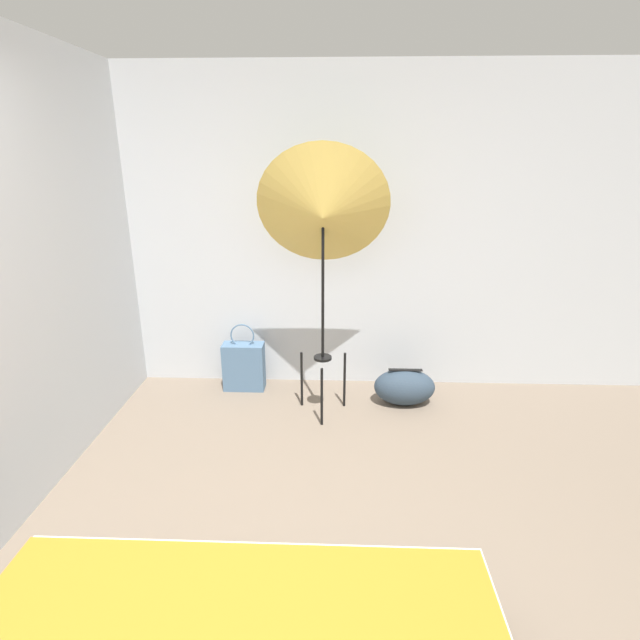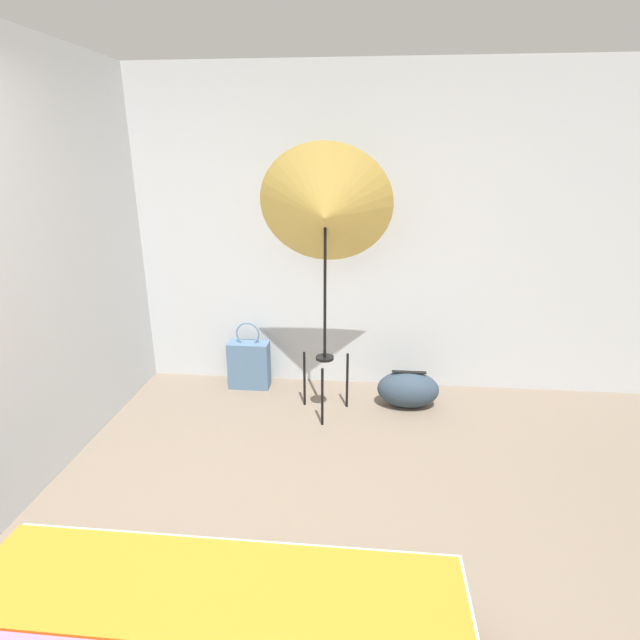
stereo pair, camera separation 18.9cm
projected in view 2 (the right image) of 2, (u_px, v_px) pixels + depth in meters
The scene contains 5 objects.
wall_back at pixel (316, 235), 4.08m from camera, with size 8.00×0.05×2.60m.
wall_side_left at pixel (10, 277), 2.72m from camera, with size 0.05×8.00×2.60m.
photo_umbrella at pixel (325, 213), 3.44m from camera, with size 0.94×0.54×2.02m.
tote_bag at pixel (249, 364), 4.29m from camera, with size 0.35×0.16×0.59m.
duffel_bag at pixel (408, 389), 3.98m from camera, with size 0.49×0.29×0.30m.
Camera 2 is at (0.43, -1.47, 1.96)m, focal length 28.00 mm.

